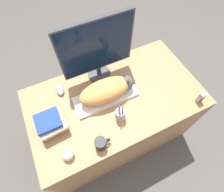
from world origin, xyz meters
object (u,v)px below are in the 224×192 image
(pen_cup, at_px, (120,114))
(keyboard, at_px, (106,97))
(baseball, at_px, (68,155))
(book_stack, at_px, (51,124))
(cat, at_px, (108,90))
(phone, at_px, (201,98))
(coffee_mug, at_px, (101,143))
(monitor, at_px, (97,49))
(computer_mouse, at_px, (60,90))

(pen_cup, bearing_deg, keyboard, 96.97)
(baseball, relative_size, book_stack, 0.37)
(cat, bearing_deg, baseball, -144.88)
(phone, bearing_deg, book_stack, 165.29)
(keyboard, distance_m, cat, 0.09)
(keyboard, bearing_deg, coffee_mug, -119.04)
(monitor, bearing_deg, book_stack, -149.18)
(cat, bearing_deg, computer_mouse, 147.17)
(keyboard, bearing_deg, book_stack, -172.40)
(phone, bearing_deg, monitor, 135.85)
(keyboard, xyz_separation_m, book_stack, (-0.42, -0.06, 0.05))
(keyboard, height_order, coffee_mug, coffee_mug)
(pen_cup, distance_m, phone, 0.61)
(cat, bearing_deg, coffee_mug, -121.99)
(book_stack, bearing_deg, coffee_mug, -46.61)
(keyboard, xyz_separation_m, phone, (0.61, -0.33, 0.04))
(monitor, height_order, baseball, monitor)
(keyboard, xyz_separation_m, computer_mouse, (-0.29, 0.20, 0.01))
(cat, xyz_separation_m, book_stack, (-0.45, -0.06, -0.04))
(phone, height_order, book_stack, book_stack)
(computer_mouse, xyz_separation_m, coffee_mug, (0.12, -0.52, 0.03))
(monitor, bearing_deg, computer_mouse, -176.66)
(cat, height_order, monitor, monitor)
(computer_mouse, distance_m, phone, 1.05)
(cat, xyz_separation_m, computer_mouse, (-0.32, 0.20, -0.08))
(coffee_mug, height_order, phone, phone)
(monitor, xyz_separation_m, coffee_mug, (-0.22, -0.54, -0.24))
(computer_mouse, height_order, phone, phone)
(baseball, xyz_separation_m, book_stack, (-0.03, 0.23, 0.02))
(computer_mouse, height_order, pen_cup, pen_cup)
(phone, bearing_deg, computer_mouse, 149.60)
(pen_cup, height_order, phone, pen_cup)
(cat, distance_m, book_stack, 0.45)
(keyboard, xyz_separation_m, monitor, (0.05, 0.22, 0.27))
(pen_cup, relative_size, book_stack, 1.02)
(baseball, bearing_deg, coffee_mug, -7.74)
(monitor, bearing_deg, cat, -95.94)
(computer_mouse, bearing_deg, coffee_mug, -77.38)
(baseball, bearing_deg, monitor, 49.72)
(baseball, bearing_deg, keyboard, 36.62)
(monitor, height_order, pen_cup, monitor)
(cat, bearing_deg, monitor, 84.06)
(computer_mouse, distance_m, coffee_mug, 0.54)
(cat, relative_size, monitor, 0.78)
(cat, relative_size, computer_mouse, 3.96)
(monitor, bearing_deg, phone, -44.15)
(computer_mouse, distance_m, baseball, 0.50)
(computer_mouse, height_order, baseball, baseball)
(cat, bearing_deg, book_stack, -172.77)
(baseball, height_order, book_stack, book_stack)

